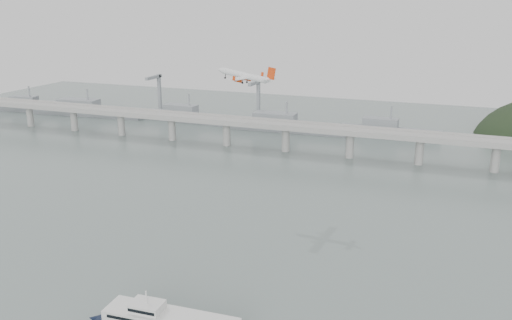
% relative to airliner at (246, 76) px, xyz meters
% --- Properties ---
extents(ground, '(900.00, 900.00, 0.00)m').
position_rel_airliner_xyz_m(ground, '(16.30, -82.27, -73.95)').
color(ground, slate).
rests_on(ground, ground).
extents(bridge, '(800.00, 22.00, 23.90)m').
position_rel_airliner_xyz_m(bridge, '(15.15, 117.73, -56.30)').
color(bridge, gray).
rests_on(bridge, ground).
extents(distant_fleet, '(453.00, 60.90, 40.00)m').
position_rel_airliner_xyz_m(distant_fleet, '(-139.06, 182.81, -67.72)').
color(distant_fleet, gray).
rests_on(distant_fleet, ground).
extents(airliner, '(36.00, 32.82, 9.90)m').
position_rel_airliner_xyz_m(airliner, '(0.00, 0.00, 0.00)').
color(airliner, silver).
rests_on(airliner, ground).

